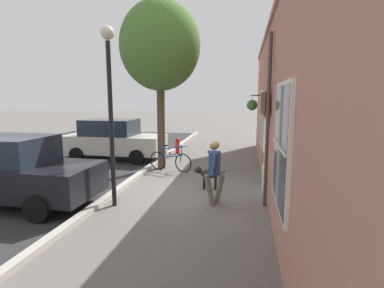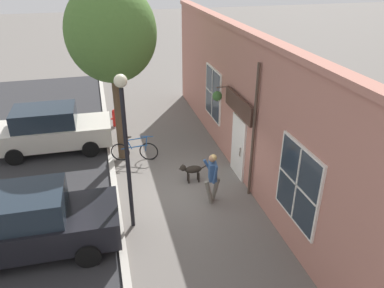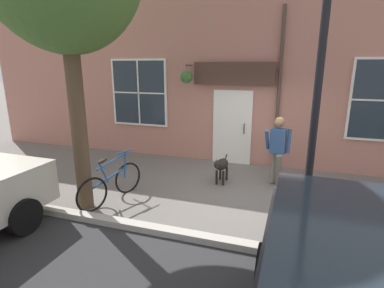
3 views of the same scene
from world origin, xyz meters
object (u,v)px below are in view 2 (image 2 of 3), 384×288
street_lamp (125,132)px  fire_hydrant (115,117)px  leaning_bicycle (135,151)px  street_tree_by_curb (110,37)px  parked_car_nearest_curb (51,129)px  parked_car_mid_block (28,223)px  dog_on_leash (191,170)px  pedestrian_walking (212,174)px

street_lamp → fire_hydrant: 7.52m
leaning_bicycle → fire_hydrant: 3.37m
street_lamp → fire_hydrant: bearing=-90.1°
leaning_bicycle → fire_hydrant: bearing=-81.6°
street_tree_by_curb → leaning_bicycle: street_tree_by_curb is taller
street_tree_by_curb → parked_car_nearest_curb: (2.46, -1.25, -3.55)m
parked_car_mid_block → fire_hydrant: bearing=-109.2°
leaning_bicycle → street_tree_by_curb: bearing=-33.5°
street_tree_by_curb → parked_car_nearest_curb: 4.50m
dog_on_leash → parked_car_nearest_curb: bearing=-37.6°
street_tree_by_curb → street_lamp: (0.01, 4.08, -1.54)m
pedestrian_walking → dog_on_leash: size_ratio=1.68×
parked_car_nearest_curb → parked_car_mid_block: (0.13, 5.70, 0.00)m
street_tree_by_curb → dog_on_leash: bearing=133.0°
parked_car_nearest_curb → street_lamp: street_lamp is taller
parked_car_nearest_curb → fire_hydrant: (-2.46, -1.76, -0.48)m
pedestrian_walking → street_lamp: (2.47, 0.54, 1.91)m
dog_on_leash → leaning_bicycle: leaning_bicycle is taller
dog_on_leash → fire_hydrant: (2.14, -5.30, -0.06)m
leaning_bicycle → street_lamp: (0.50, 3.76, 2.51)m
street_tree_by_curb → leaning_bicycle: (-0.49, 0.32, -4.05)m
leaning_bicycle → parked_car_mid_block: 5.17m
parked_car_mid_block → street_tree_by_curb: bearing=-120.2°
dog_on_leash → leaning_bicycle: 2.57m
dog_on_leash → parked_car_mid_block: parked_car_mid_block is taller
leaning_bicycle → fire_hydrant: size_ratio=2.20×
leaning_bicycle → parked_car_nearest_curb: 3.38m
pedestrian_walking → parked_car_nearest_curb: parked_car_nearest_curb is taller
leaning_bicycle → parked_car_mid_block: bearing=53.3°
pedestrian_walking → leaning_bicycle: size_ratio=0.97×
street_tree_by_curb → parked_car_mid_block: street_tree_by_curb is taller
pedestrian_walking → street_tree_by_curb: 5.53m
pedestrian_walking → street_tree_by_curb: bearing=-55.2°
pedestrian_walking → parked_car_mid_block: 5.14m
leaning_bicycle → parked_car_nearest_curb: bearing=-28.1°
parked_car_mid_block → leaning_bicycle: bearing=-126.7°
dog_on_leash → street_tree_by_curb: 5.06m
street_tree_by_curb → leaning_bicycle: bearing=146.5°
parked_car_nearest_curb → parked_car_mid_block: 5.70m
pedestrian_walking → street_lamp: bearing=12.4°
leaning_bicycle → parked_car_nearest_curb: (2.95, -1.58, 0.50)m
parked_car_nearest_curb → street_lamp: size_ratio=0.99×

